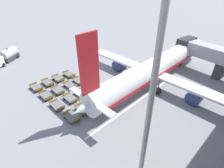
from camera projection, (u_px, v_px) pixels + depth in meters
ground_plane at (117, 61)px, 45.16m from camera, size 500.00×500.00×0.00m
airplane at (155, 68)px, 34.62m from camera, size 32.66×39.36×13.57m
fuel_tanker_primary at (7, 56)px, 44.77m from camera, size 6.39×7.55×3.18m
baggage_dolly_row_near_col_a at (36, 87)px, 33.86m from camera, size 3.40×1.78×0.92m
baggage_dolly_row_near_col_b at (46, 96)px, 31.55m from camera, size 3.37×1.72×0.92m
baggage_dolly_row_near_col_c at (57, 105)px, 29.18m from camera, size 3.38×1.73×0.92m
baggage_dolly_row_near_col_d at (72, 117)px, 26.82m from camera, size 3.39×1.75×0.92m
baggage_dolly_row_mid_a_col_a at (48, 83)px, 35.36m from camera, size 3.40×1.77×0.92m
baggage_dolly_row_mid_a_col_b at (58, 90)px, 33.01m from camera, size 3.39×1.76×0.92m
baggage_dolly_row_mid_a_col_c at (70, 98)px, 30.86m from camera, size 3.39×1.76×0.92m
baggage_dolly_row_mid_a_col_d at (83, 109)px, 28.34m from camera, size 3.38×1.73×0.92m
baggage_dolly_row_mid_b_col_a at (58, 78)px, 36.82m from camera, size 3.40×1.79×0.92m
baggage_dolly_row_mid_b_col_b at (70, 85)px, 34.53m from camera, size 3.42×1.84×0.92m
baggage_dolly_row_mid_b_col_c at (81, 94)px, 32.10m from camera, size 3.37×1.72×0.92m
baggage_dolly_row_mid_b_col_d at (95, 103)px, 29.75m from camera, size 3.39×1.75×0.92m
baggage_dolly_row_far_col_a at (69, 74)px, 38.31m from camera, size 3.41×1.81×0.92m
baggage_dolly_row_far_col_b at (79, 81)px, 36.00m from camera, size 3.39×1.74×0.92m
baggage_dolly_row_far_col_c at (91, 88)px, 33.75m from camera, size 3.41×1.81×0.92m
baggage_dolly_row_far_col_d at (105, 97)px, 31.30m from camera, size 3.39×1.76×0.92m
apron_light_mast at (159, 47)px, 11.45m from camera, size 2.00×0.70×26.00m
stand_guidance_stripe at (135, 103)px, 30.40m from camera, size 0.83×22.17×0.01m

